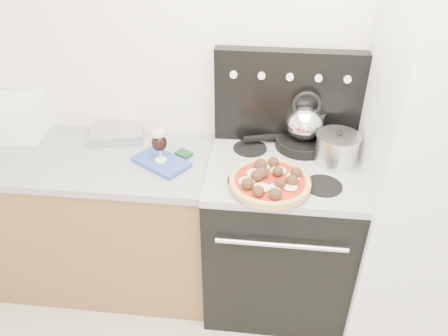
# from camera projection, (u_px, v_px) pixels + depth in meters

# --- Properties ---
(room_shell) EXTENTS (3.52, 3.01, 2.52)m
(room_shell) POSITION_uv_depth(u_px,v_px,m) (267.00, 236.00, 1.28)
(room_shell) COLOR #B7B2A4
(room_shell) RESTS_ON ground
(base_cabinet) EXTENTS (1.45, 0.60, 0.86)m
(base_cabinet) POSITION_uv_depth(u_px,v_px,m) (90.00, 221.00, 2.58)
(base_cabinet) COLOR brown
(base_cabinet) RESTS_ON ground
(countertop) EXTENTS (1.48, 0.63, 0.04)m
(countertop) POSITION_uv_depth(u_px,v_px,m) (75.00, 157.00, 2.32)
(countertop) COLOR #99999B
(countertop) RESTS_ON base_cabinet
(stove_body) EXTENTS (0.76, 0.65, 0.88)m
(stove_body) POSITION_uv_depth(u_px,v_px,m) (278.00, 237.00, 2.45)
(stove_body) COLOR black
(stove_body) RESTS_ON ground
(cooktop) EXTENTS (0.76, 0.65, 0.04)m
(cooktop) POSITION_uv_depth(u_px,v_px,m) (284.00, 170.00, 2.19)
(cooktop) COLOR #ADADB2
(cooktop) RESTS_ON stove_body
(backguard) EXTENTS (0.76, 0.08, 0.50)m
(backguard) POSITION_uv_depth(u_px,v_px,m) (288.00, 97.00, 2.27)
(backguard) COLOR black
(backguard) RESTS_ON cooktop
(fridge) EXTENTS (0.64, 0.68, 1.90)m
(fridge) POSITION_uv_depth(u_px,v_px,m) (432.00, 173.00, 2.08)
(fridge) COLOR silver
(fridge) RESTS_ON ground
(toaster_oven) EXTENTS (0.37, 0.28, 0.22)m
(toaster_oven) POSITION_uv_depth(u_px,v_px,m) (11.00, 117.00, 2.43)
(toaster_oven) COLOR white
(toaster_oven) RESTS_ON countertop
(foil_sheet) EXTENTS (0.32, 0.27, 0.06)m
(foil_sheet) POSITION_uv_depth(u_px,v_px,m) (118.00, 134.00, 2.44)
(foil_sheet) COLOR silver
(foil_sheet) RESTS_ON countertop
(oven_mitt) EXTENTS (0.33, 0.29, 0.02)m
(oven_mitt) POSITION_uv_depth(u_px,v_px,m) (161.00, 162.00, 2.23)
(oven_mitt) COLOR #2E48AA
(oven_mitt) RESTS_ON countertop
(beer_glass) EXTENTS (0.08, 0.08, 0.17)m
(beer_glass) POSITION_uv_depth(u_px,v_px,m) (160.00, 146.00, 2.17)
(beer_glass) COLOR black
(beer_glass) RESTS_ON oven_mitt
(pizza_pan) EXTENTS (0.34, 0.34, 0.01)m
(pizza_pan) POSITION_uv_depth(u_px,v_px,m) (270.00, 186.00, 2.03)
(pizza_pan) COLOR black
(pizza_pan) RESTS_ON cooktop
(pizza) EXTENTS (0.39, 0.39, 0.05)m
(pizza) POSITION_uv_depth(u_px,v_px,m) (270.00, 180.00, 2.01)
(pizza) COLOR tan
(pizza) RESTS_ON pizza_pan
(skillet) EXTENTS (0.36, 0.36, 0.05)m
(skillet) POSITION_uv_depth(u_px,v_px,m) (302.00, 142.00, 2.32)
(skillet) COLOR black
(skillet) RESTS_ON cooktop
(tea_kettle) EXTENTS (0.24, 0.24, 0.22)m
(tea_kettle) POSITION_uv_depth(u_px,v_px,m) (305.00, 120.00, 2.25)
(tea_kettle) COLOR white
(tea_kettle) RESTS_ON skillet
(stock_pot) EXTENTS (0.25, 0.25, 0.15)m
(stock_pot) POSITION_uv_depth(u_px,v_px,m) (337.00, 150.00, 2.17)
(stock_pot) COLOR silver
(stock_pot) RESTS_ON cooktop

